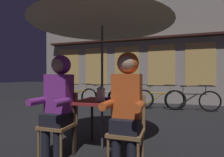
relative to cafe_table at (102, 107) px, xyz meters
name	(u,v)px	position (x,y,z in m)	size (l,w,h in m)	color
ground_plane	(102,149)	(0.00, 0.00, -0.64)	(60.00, 60.00, 0.00)	#232326
cafe_table	(102,107)	(0.00, 0.00, 0.00)	(0.72, 0.72, 0.74)	maroon
patio_umbrella	(102,13)	(0.00, 0.00, 1.42)	(2.10, 2.10, 2.31)	#4C4C51
lantern	(101,93)	(0.02, -0.10, 0.22)	(0.11, 0.11, 0.23)	white
chair_left	(61,120)	(-0.48, -0.37, -0.15)	(0.40, 0.40, 0.87)	olive
chair_right	(128,126)	(0.48, -0.37, -0.15)	(0.40, 0.40, 0.87)	olive
person_left_hooded	(58,95)	(-0.48, -0.43, 0.21)	(0.45, 0.56, 1.40)	black
person_right_hooded	(127,98)	(0.48, -0.43, 0.21)	(0.45, 0.56, 1.40)	black
shopfront_building	(144,32)	(-0.09, 5.40, 2.45)	(10.00, 0.93, 6.20)	#9E9389
bicycle_nearest	(78,96)	(-2.49, 3.73, -0.29)	(1.68, 0.20, 0.84)	black
bicycle_second	(103,97)	(-1.40, 3.62, -0.29)	(1.67, 0.31, 0.84)	black
bicycle_third	(130,98)	(-0.37, 3.70, -0.29)	(1.68, 0.18, 0.84)	black
bicycle_fourth	(159,99)	(0.62, 3.67, -0.29)	(1.67, 0.32, 0.84)	black
bicycle_fifth	(192,100)	(1.68, 3.70, -0.29)	(1.68, 0.14, 0.84)	black
book	(107,99)	(0.03, 0.14, 0.11)	(0.20, 0.14, 0.02)	#661E7A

